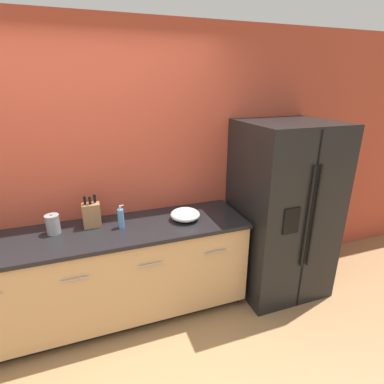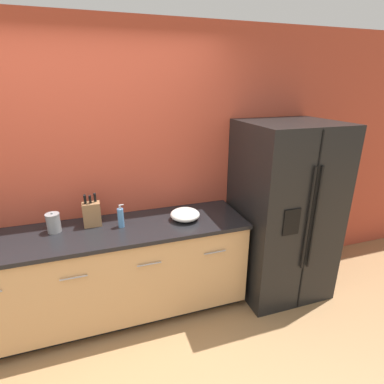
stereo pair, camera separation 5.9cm
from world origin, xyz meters
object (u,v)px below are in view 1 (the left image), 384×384
knife_block (92,215)px  soap_dispenser (121,218)px  refrigerator (282,210)px  steel_canister (53,224)px  mixing_bowl (185,215)px

knife_block → soap_dispenser: (0.23, -0.11, -0.03)m
refrigerator → steel_canister: (-2.12, 0.18, 0.11)m
steel_canister → soap_dispenser: bearing=-8.7°
refrigerator → steel_canister: 2.13m
refrigerator → soap_dispenser: refrigerator is taller
soap_dispenser → mixing_bowl: size_ratio=0.78×
steel_canister → knife_block: bearing=4.1°
knife_block → soap_dispenser: size_ratio=1.43×
knife_block → refrigerator: bearing=-6.3°
soap_dispenser → steel_canister: 0.55m
refrigerator → knife_block: refrigerator is taller
knife_block → steel_canister: (-0.31, -0.02, -0.03)m
refrigerator → knife_block: size_ratio=5.89×
refrigerator → knife_block: bearing=173.7°
soap_dispenser → mixing_bowl: bearing=-3.4°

